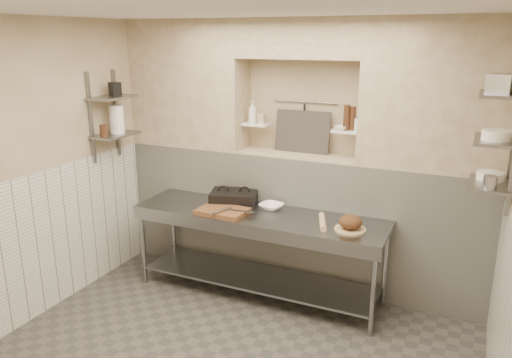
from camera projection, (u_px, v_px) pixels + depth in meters
The scene contains 44 objects.
ceiling at pixel (215, 0), 3.36m from camera, with size 4.00×3.90×0.10m, color silver.
wall_left at pixel (23, 174), 4.58m from camera, with size 0.10×3.90×2.80m, color #C3B393.
wall_back at pixel (306, 151), 5.50m from camera, with size 4.00×0.10×2.80m, color #C3B393.
backwall_lower at pixel (297, 218), 5.48m from camera, with size 4.00×0.40×1.40m, color silver.
alcove_sill at pixel (299, 155), 5.28m from camera, with size 1.30×0.40×0.02m, color #C3B393.
backwall_pillar_left at pixel (189, 84), 5.62m from camera, with size 1.35×0.40×1.40m, color #C3B393.
backwall_pillar_right at pixel (437, 95), 4.56m from camera, with size 1.35×0.40×1.40m, color #C3B393.
backwall_header at pixel (301, 38), 4.96m from camera, with size 1.30×0.40×0.40m, color #C3B393.
wainscot_left at pixel (37, 246), 4.75m from camera, with size 0.02×3.90×1.40m, color silver.
wainscot_right at pixel (498, 351), 3.15m from camera, with size 0.02×3.90×1.40m, color silver.
alcove_shelf_left at pixel (256, 124), 5.40m from camera, with size 0.28×0.16×0.03m, color white.
alcove_shelf_right at pixel (346, 131), 5.00m from camera, with size 0.28×0.16×0.03m, color white.
utensil_rail at pixel (305, 102), 5.28m from camera, with size 0.02×0.02×0.70m, color gray.
hanging_steel at pixel (304, 118), 5.31m from camera, with size 0.02×0.02×0.30m, color black.
splash_panel at pixel (302, 132), 5.31m from camera, with size 0.60×0.02×0.45m, color #383330.
shelf_rail_left_a at pixel (116, 113), 5.53m from camera, with size 0.03×0.03×0.95m, color slate.
shelf_rail_left_b at pixel (91, 118), 5.18m from camera, with size 0.03×0.03×0.95m, color slate.
wall_shelf_left_lower at pixel (115, 135), 5.36m from camera, with size 0.30×0.50×0.03m, color slate.
wall_shelf_left_upper at pixel (112, 97), 5.25m from camera, with size 0.30×0.50×0.03m, color slate.
wall_shelf_right_lower at pixel (489, 184), 3.91m from camera, with size 0.30×0.50×0.03m, color slate.
wall_shelf_right_mid at pixel (495, 140), 3.81m from camera, with size 0.30×0.50×0.03m, color slate.
wall_shelf_right_upper at pixel (501, 94), 3.72m from camera, with size 0.30×0.50×0.03m, color slate.
prep_table at pixel (258, 237), 5.08m from camera, with size 2.60×0.70×0.90m.
panini_press at pixel (234, 197), 5.31m from camera, with size 0.57×0.48×0.13m.
cutting_board at pixel (223, 211), 5.02m from camera, with size 0.49×0.34×0.04m, color brown.
knife_blade at pixel (242, 211), 4.95m from camera, with size 0.28×0.03×0.01m, color gray.
tongs at pixel (222, 211), 4.93m from camera, with size 0.02×0.02×0.26m, color gray.
mixing_bowl at pixel (271, 206), 5.14m from camera, with size 0.24×0.24×0.06m, color white.
rolling_pin at pixel (322, 222), 4.71m from camera, with size 0.06×0.06×0.39m, color tan.
bread_board at pixel (350, 229), 4.59m from camera, with size 0.29×0.29×0.02m, color tan.
bread_loaf at pixel (350, 222), 4.57m from camera, with size 0.21×0.21×0.13m, color #4C2D19.
bottle_soap at pixel (253, 112), 5.37m from camera, with size 0.09×0.09×0.24m, color white.
jar_alcove at pixel (262, 119), 5.35m from camera, with size 0.07×0.07×0.11m, color #C3B393.
bowl_alcove at pixel (341, 128), 5.00m from camera, with size 0.13×0.13×0.04m, color white.
condiment_a at pixel (352, 118), 4.96m from camera, with size 0.06×0.06×0.24m, color #3B2114.
condiment_b at pixel (347, 118), 4.95m from camera, with size 0.06×0.06×0.26m, color #3B2114.
condiment_c at pixel (358, 125), 4.93m from camera, with size 0.07×0.07×0.12m, color white.
jug_left at pixel (117, 119), 5.35m from camera, with size 0.15×0.15×0.30m, color white.
jar_left at pixel (104, 131), 5.18m from camera, with size 0.08×0.08×0.12m, color #3B2114.
box_left_upper at pixel (115, 89), 5.27m from camera, with size 0.10×0.10×0.14m, color black.
bowl_right at pixel (490, 176), 3.98m from camera, with size 0.21×0.21×0.06m, color white.
canister_right at pixel (490, 183), 3.73m from camera, with size 0.10×0.10×0.10m, color gray.
bowl_right_mid at pixel (496, 135), 3.75m from camera, with size 0.21×0.21×0.08m, color white.
basket_right at pixel (503, 83), 3.69m from camera, with size 0.18×0.22×0.14m, color gray.
Camera 1 is at (1.73, -3.12, 2.61)m, focal length 35.00 mm.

